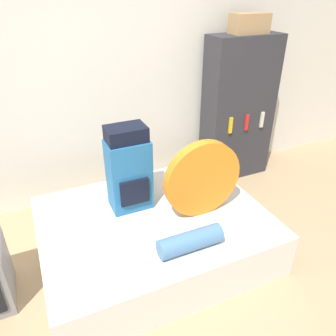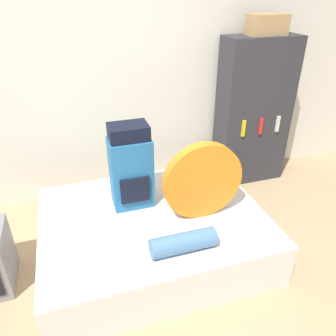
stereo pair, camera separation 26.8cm
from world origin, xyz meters
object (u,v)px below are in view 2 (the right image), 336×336
(tent_bag, at_px, (203,181))
(cardboard_box, at_px, (267,25))
(bookshelf, at_px, (253,113))
(sleeping_roll, at_px, (183,243))
(backpack, at_px, (131,168))

(tent_bag, height_order, cardboard_box, cardboard_box)
(bookshelf, bearing_deg, sleeping_roll, -133.88)
(tent_bag, bearing_deg, bookshelf, 44.46)
(backpack, height_order, bookshelf, bookshelf)
(sleeping_roll, relative_size, bookshelf, 0.30)
(tent_bag, xyz_separation_m, sleeping_roll, (-0.30, -0.38, -0.27))
(backpack, relative_size, tent_bag, 1.12)
(backpack, distance_m, tent_bag, 0.64)
(sleeping_roll, distance_m, bookshelf, 2.04)
(tent_bag, height_order, sleeping_roll, tent_bag)
(tent_bag, distance_m, bookshelf, 1.53)
(bookshelf, bearing_deg, cardboard_box, -26.10)
(bookshelf, xyz_separation_m, cardboard_box, (0.02, -0.01, 0.96))
(sleeping_roll, bearing_deg, tent_bag, 51.38)
(backpack, xyz_separation_m, tent_bag, (0.53, -0.35, -0.03))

